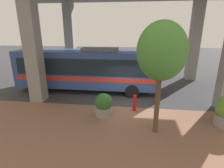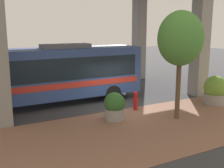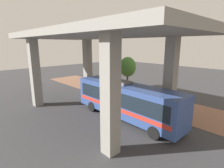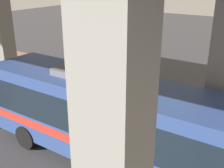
% 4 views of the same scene
% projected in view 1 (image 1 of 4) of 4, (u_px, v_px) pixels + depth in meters
% --- Properties ---
extents(ground_plane, '(80.00, 80.00, 0.00)m').
position_uv_depth(ground_plane, '(125.00, 107.00, 11.29)').
color(ground_plane, '#38383A').
rests_on(ground_plane, ground).
extents(sidewalk_strip, '(6.00, 40.00, 0.02)m').
position_uv_depth(sidewalk_strip, '(122.00, 133.00, 8.45)').
color(sidewalk_strip, '#845B47').
rests_on(sidewalk_strip, ground).
extents(bus, '(2.63, 11.11, 3.49)m').
position_uv_depth(bus, '(87.00, 68.00, 13.86)').
color(bus, '#334C8C').
rests_on(bus, ground).
extents(fire_hydrant, '(0.47, 0.22, 1.06)m').
position_uv_depth(fire_hydrant, '(135.00, 103.00, 10.64)').
color(fire_hydrant, '#B21919').
rests_on(fire_hydrant, ground).
extents(planter_middle, '(1.02, 1.02, 1.36)m').
position_uv_depth(planter_middle, '(104.00, 105.00, 10.02)').
color(planter_middle, gray).
rests_on(planter_middle, ground).
extents(street_tree_near, '(2.15, 2.15, 5.22)m').
position_uv_depth(street_tree_near, '(162.00, 52.00, 7.45)').
color(street_tree_near, brown).
rests_on(street_tree_near, ground).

